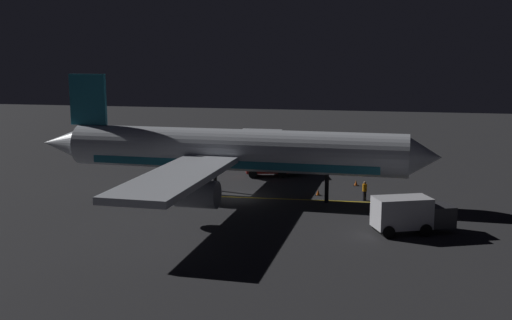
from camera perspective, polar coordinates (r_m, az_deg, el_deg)
The scene contains 8 objects.
ground_plane at distance 53.68m, azimuth -2.09°, elevation -3.71°, with size 180.00×180.00×0.20m, color #2B2B2D.
apron_guide_stripe at distance 53.11m, azimuth 2.18°, elevation -3.74°, with size 0.24×23.11×0.01m, color gold.
airliner at distance 53.00m, azimuth -2.75°, elevation 0.80°, with size 36.53×36.86×10.95m.
baggage_truck at distance 44.08m, azimuth 14.50°, elevation -5.14°, with size 4.17×6.12×2.65m.
catering_truck at distance 62.80m, azimuth 1.55°, elevation -0.36°, with size 3.77×6.55×2.64m.
ground_crew_worker at distance 53.07m, azimuth 10.41°, elevation -2.93°, with size 0.40×0.40×1.74m.
traffic_cone_near_left at distance 54.62m, azimuth 5.99°, elevation -3.14°, with size 0.50×0.50×0.55m.
traffic_cone_near_right at distance 59.18m, azimuth 9.60°, elevation -2.21°, with size 0.50×0.50×0.55m.
Camera 1 is at (50.50, 13.10, 12.54)m, focal length 41.58 mm.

